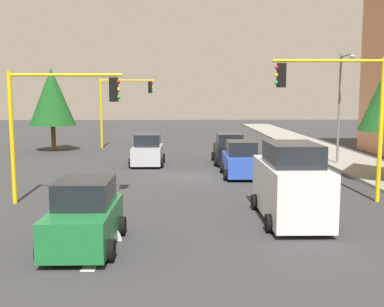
{
  "coord_description": "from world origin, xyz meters",
  "views": [
    {
      "loc": [
        24.31,
        -0.57,
        4.37
      ],
      "look_at": [
        -0.68,
        -0.1,
        1.2
      ],
      "focal_mm": 42.34,
      "sensor_mm": 36.0,
      "label": 1
    }
  ],
  "objects_px": {
    "traffic_signal_near_right": "(57,110)",
    "car_blue": "(241,160)",
    "street_lamp_curbside": "(342,97)",
    "car_silver": "(148,151)",
    "traffic_signal_near_left": "(339,101)",
    "tree_opposite_side": "(52,97)",
    "car_black": "(229,150)",
    "car_green": "(85,217)",
    "delivery_van_white": "(290,184)",
    "traffic_signal_far_right": "(122,99)"
  },
  "relations": [
    {
      "from": "traffic_signal_near_right",
      "to": "car_blue",
      "type": "distance_m",
      "value": 10.58
    },
    {
      "from": "traffic_signal_near_right",
      "to": "traffic_signal_near_left",
      "type": "height_order",
      "value": "traffic_signal_near_left"
    },
    {
      "from": "street_lamp_curbside",
      "to": "car_green",
      "type": "xyz_separation_m",
      "value": [
        15.1,
        -12.64,
        -3.45
      ]
    },
    {
      "from": "traffic_signal_near_right",
      "to": "delivery_van_white",
      "type": "height_order",
      "value": "traffic_signal_near_right"
    },
    {
      "from": "traffic_signal_near_left",
      "to": "car_blue",
      "type": "relative_size",
      "value": 1.59
    },
    {
      "from": "car_black",
      "to": "street_lamp_curbside",
      "type": "bearing_deg",
      "value": 78.34
    },
    {
      "from": "car_silver",
      "to": "car_green",
      "type": "bearing_deg",
      "value": -2.08
    },
    {
      "from": "car_green",
      "to": "street_lamp_curbside",
      "type": "bearing_deg",
      "value": 140.08
    },
    {
      "from": "traffic_signal_near_right",
      "to": "car_silver",
      "type": "relative_size",
      "value": 1.47
    },
    {
      "from": "traffic_signal_near_right",
      "to": "car_black",
      "type": "relative_size",
      "value": 1.31
    },
    {
      "from": "traffic_signal_near_right",
      "to": "street_lamp_curbside",
      "type": "distance_m",
      "value": 17.69
    },
    {
      "from": "traffic_signal_near_left",
      "to": "delivery_van_white",
      "type": "xyz_separation_m",
      "value": [
        2.72,
        -2.55,
        -2.9
      ]
    },
    {
      "from": "car_silver",
      "to": "car_black",
      "type": "xyz_separation_m",
      "value": [
        -0.65,
        5.28,
        0.0
      ]
    },
    {
      "from": "traffic_signal_near_left",
      "to": "tree_opposite_side",
      "type": "height_order",
      "value": "tree_opposite_side"
    },
    {
      "from": "traffic_signal_near_right",
      "to": "traffic_signal_far_right",
      "type": "xyz_separation_m",
      "value": [
        -20.0,
        -0.07,
        0.31
      ]
    },
    {
      "from": "delivery_van_white",
      "to": "car_blue",
      "type": "xyz_separation_m",
      "value": [
        -8.75,
        -0.65,
        -0.39
      ]
    },
    {
      "from": "traffic_signal_far_right",
      "to": "traffic_signal_near_left",
      "type": "relative_size",
      "value": 0.98
    },
    {
      "from": "car_blue",
      "to": "car_green",
      "type": "bearing_deg",
      "value": -27.41
    },
    {
      "from": "car_black",
      "to": "traffic_signal_far_right",
      "type": "bearing_deg",
      "value": -137.86
    },
    {
      "from": "traffic_signal_near_left",
      "to": "car_silver",
      "type": "xyz_separation_m",
      "value": [
        -10.36,
        -8.6,
        -3.29
      ]
    },
    {
      "from": "street_lamp_curbside",
      "to": "car_silver",
      "type": "bearing_deg",
      "value": -93.56
    },
    {
      "from": "traffic_signal_near_right",
      "to": "street_lamp_curbside",
      "type": "xyz_separation_m",
      "value": [
        -9.61,
        14.85,
        0.54
      ]
    },
    {
      "from": "traffic_signal_far_right",
      "to": "street_lamp_curbside",
      "type": "distance_m",
      "value": 18.18
    },
    {
      "from": "traffic_signal_far_right",
      "to": "tree_opposite_side",
      "type": "distance_m",
      "value": 5.65
    },
    {
      "from": "traffic_signal_near_left",
      "to": "car_green",
      "type": "xyz_separation_m",
      "value": [
        5.49,
        -9.18,
        -3.29
      ]
    },
    {
      "from": "traffic_signal_near_left",
      "to": "car_green",
      "type": "relative_size",
      "value": 1.6
    },
    {
      "from": "street_lamp_curbside",
      "to": "car_silver",
      "type": "relative_size",
      "value": 1.91
    },
    {
      "from": "street_lamp_curbside",
      "to": "car_black",
      "type": "height_order",
      "value": "street_lamp_curbside"
    },
    {
      "from": "car_blue",
      "to": "car_silver",
      "type": "xyz_separation_m",
      "value": [
        -4.33,
        -5.4,
        0.0
      ]
    },
    {
      "from": "traffic_signal_far_right",
      "to": "car_black",
      "type": "distance_m",
      "value": 12.54
    },
    {
      "from": "traffic_signal_near_right",
      "to": "car_silver",
      "type": "height_order",
      "value": "traffic_signal_near_right"
    },
    {
      "from": "delivery_van_white",
      "to": "car_blue",
      "type": "distance_m",
      "value": 8.78
    },
    {
      "from": "delivery_van_white",
      "to": "street_lamp_curbside",
      "type": "bearing_deg",
      "value": 153.99
    },
    {
      "from": "street_lamp_curbside",
      "to": "traffic_signal_near_left",
      "type": "bearing_deg",
      "value": -19.82
    },
    {
      "from": "traffic_signal_near_left",
      "to": "tree_opposite_side",
      "type": "xyz_separation_m",
      "value": [
        -18.0,
        -16.74,
        0.13
      ]
    },
    {
      "from": "delivery_van_white",
      "to": "car_black",
      "type": "bearing_deg",
      "value": -176.77
    },
    {
      "from": "car_green",
      "to": "car_blue",
      "type": "bearing_deg",
      "value": 152.59
    },
    {
      "from": "street_lamp_curbside",
      "to": "delivery_van_white",
      "type": "height_order",
      "value": "street_lamp_curbside"
    },
    {
      "from": "car_blue",
      "to": "car_green",
      "type": "relative_size",
      "value": 1.01
    },
    {
      "from": "car_silver",
      "to": "car_black",
      "type": "distance_m",
      "value": 5.32
    },
    {
      "from": "traffic_signal_far_right",
      "to": "car_blue",
      "type": "height_order",
      "value": "traffic_signal_far_right"
    },
    {
      "from": "tree_opposite_side",
      "to": "car_blue",
      "type": "xyz_separation_m",
      "value": [
        11.97,
        13.54,
        -3.42
      ]
    },
    {
      "from": "car_silver",
      "to": "traffic_signal_near_right",
      "type": "bearing_deg",
      "value": -15.03
    },
    {
      "from": "traffic_signal_far_right",
      "to": "traffic_signal_near_right",
      "type": "bearing_deg",
      "value": 0.21
    },
    {
      "from": "traffic_signal_far_right",
      "to": "delivery_van_white",
      "type": "distance_m",
      "value": 24.56
    },
    {
      "from": "traffic_signal_near_left",
      "to": "tree_opposite_side",
      "type": "bearing_deg",
      "value": -137.08
    },
    {
      "from": "car_green",
      "to": "car_black",
      "type": "height_order",
      "value": "same"
    },
    {
      "from": "street_lamp_curbside",
      "to": "car_green",
      "type": "distance_m",
      "value": 20.0
    },
    {
      "from": "delivery_van_white",
      "to": "car_green",
      "type": "distance_m",
      "value": 7.19
    },
    {
      "from": "traffic_signal_near_right",
      "to": "car_black",
      "type": "xyz_separation_m",
      "value": [
        -11.01,
        8.06,
        -2.91
      ]
    }
  ]
}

